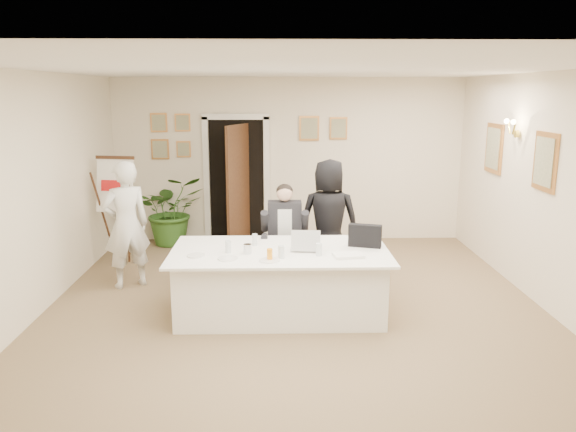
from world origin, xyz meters
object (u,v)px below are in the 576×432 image
(conference_table, at_px, (280,281))
(potted_palm, at_px, (172,210))
(laptop_bag, at_px, (365,236))
(standing_man, at_px, (126,225))
(steel_jug, at_px, (248,249))
(oj_glass, at_px, (270,255))
(paper_stack, at_px, (348,255))
(seated_man, at_px, (285,236))
(flip_chart, at_px, (120,215))
(standing_woman, at_px, (329,220))
(laptop, at_px, (305,238))

(conference_table, relative_size, potted_palm, 2.12)
(potted_palm, bearing_deg, conference_table, -59.86)
(potted_palm, bearing_deg, laptop_bag, -46.91)
(standing_man, height_order, steel_jug, standing_man)
(oj_glass, distance_m, steel_jug, 0.37)
(paper_stack, distance_m, oj_glass, 0.88)
(conference_table, height_order, seated_man, seated_man)
(flip_chart, height_order, laptop_bag, flip_chart)
(standing_woman, distance_m, steel_jug, 1.73)
(laptop, bearing_deg, laptop_bag, 13.20)
(flip_chart, bearing_deg, laptop, -37.09)
(standing_man, distance_m, paper_stack, 3.06)
(potted_palm, relative_size, oj_glass, 9.13)
(laptop_bag, bearing_deg, laptop, -154.66)
(potted_palm, bearing_deg, flip_chart, -118.08)
(standing_woman, bearing_deg, laptop_bag, 111.74)
(flip_chart, xyz_separation_m, steel_jug, (2.03, -2.19, 0.08))
(conference_table, height_order, oj_glass, oj_glass)
(flip_chart, distance_m, standing_woman, 3.19)
(conference_table, relative_size, oj_glass, 19.31)
(flip_chart, distance_m, oj_glass, 3.35)
(standing_man, height_order, paper_stack, standing_man)
(standing_man, distance_m, steel_jug, 2.00)
(laptop_bag, relative_size, paper_stack, 1.19)
(conference_table, bearing_deg, laptop, 3.10)
(standing_woman, bearing_deg, paper_stack, 98.58)
(steel_jug, bearing_deg, standing_man, 145.60)
(flip_chart, distance_m, laptop_bag, 3.91)
(standing_woman, relative_size, steel_jug, 15.31)
(paper_stack, bearing_deg, seated_man, 119.56)
(laptop, relative_size, steel_jug, 3.21)
(flip_chart, bearing_deg, paper_stack, -36.51)
(oj_glass, bearing_deg, standing_woman, 64.17)
(seated_man, distance_m, potted_palm, 2.91)
(conference_table, bearing_deg, standing_man, 153.78)
(standing_woman, distance_m, paper_stack, 1.53)
(seated_man, bearing_deg, flip_chart, 155.94)
(conference_table, bearing_deg, seated_man, 85.62)
(seated_man, distance_m, flip_chart, 2.71)
(potted_palm, bearing_deg, standing_man, -95.34)
(standing_man, bearing_deg, flip_chart, -100.60)
(standing_man, xyz_separation_m, steel_jug, (1.65, -1.13, -0.02))
(standing_woman, bearing_deg, conference_table, 66.96)
(conference_table, bearing_deg, standing_woman, 61.20)
(flip_chart, bearing_deg, laptop_bag, -29.60)
(flip_chart, bearing_deg, potted_palm, 61.92)
(flip_chart, distance_m, standing_man, 1.13)
(laptop, height_order, laptop_bag, laptop)
(laptop, bearing_deg, flip_chart, 147.87)
(laptop, height_order, paper_stack, laptop)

